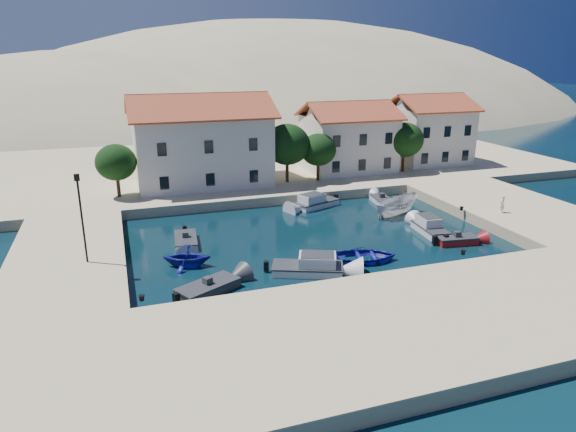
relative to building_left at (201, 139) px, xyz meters
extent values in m
plane|color=black|center=(6.00, -28.00, -5.94)|extent=(400.00, 400.00, 0.00)
cube|color=#C9B489|center=(6.00, -34.00, -5.44)|extent=(52.00, 12.00, 1.00)
cube|color=#C9B489|center=(26.50, -18.00, -5.44)|extent=(11.00, 20.00, 1.00)
cube|color=#C9B489|center=(-13.00, -18.00, -5.44)|extent=(8.00, 20.00, 1.00)
cube|color=#C9B489|center=(8.00, 10.00, -5.44)|extent=(80.00, 36.00, 1.00)
ellipsoid|color=tan|center=(-4.00, 82.00, -25.94)|extent=(198.00, 126.00, 72.00)
ellipsoid|color=tan|center=(41.00, 102.00, -30.94)|extent=(220.00, 176.00, 99.00)
cube|color=silver|center=(0.00, 0.00, -1.19)|extent=(14.00, 9.00, 7.50)
pyramid|color=#983822|center=(0.00, 0.00, 3.66)|extent=(14.70, 9.45, 2.20)
cube|color=silver|center=(18.00, 1.00, -1.69)|extent=(10.00, 8.00, 6.50)
pyramid|color=#983822|center=(18.00, 1.00, 2.46)|extent=(10.50, 8.40, 1.80)
cube|color=silver|center=(30.00, 2.00, -1.44)|extent=(9.00, 8.00, 7.00)
pyramid|color=#983822|center=(30.00, 2.00, 2.96)|extent=(9.45, 8.40, 1.80)
cylinder|color=#382314|center=(-9.00, -3.00, -3.69)|extent=(0.36, 0.36, 2.50)
ellipsoid|color=black|center=(-9.00, -3.00, -1.44)|extent=(4.00, 4.00, 3.60)
cylinder|color=#382314|center=(9.00, -2.50, -3.44)|extent=(0.36, 0.36, 3.00)
ellipsoid|color=black|center=(9.00, -2.50, -0.74)|extent=(5.00, 5.00, 4.50)
cylinder|color=#382314|center=(12.50, -3.00, -3.69)|extent=(0.36, 0.36, 2.50)
ellipsoid|color=black|center=(12.50, -3.00, -1.44)|extent=(4.00, 4.00, 3.60)
cylinder|color=#382314|center=(24.00, -2.00, -3.56)|extent=(0.36, 0.36, 2.75)
ellipsoid|color=black|center=(24.00, -2.00, -1.09)|extent=(4.60, 4.60, 4.14)
cylinder|color=black|center=(-11.50, -20.00, -1.94)|extent=(0.14, 0.14, 6.00)
cube|color=black|center=(-11.50, -20.00, 1.06)|extent=(0.35, 0.25, 0.45)
cylinder|color=black|center=(-8.30, -27.20, -4.79)|extent=(0.36, 0.36, 0.30)
cylinder|color=black|center=(14.00, -27.20, -4.79)|extent=(0.36, 0.36, 0.30)
cylinder|color=black|center=(20.70, -18.00, -4.79)|extent=(0.36, 0.36, 0.30)
cube|color=#2E2F33|center=(-4.11, -25.33, -5.69)|extent=(4.43, 3.49, 0.90)
cube|color=#2E2F33|center=(-4.11, -25.33, -5.36)|extent=(4.53, 3.57, 0.10)
cube|color=#2E2F33|center=(-4.11, -25.33, -5.14)|extent=(0.68, 0.68, 0.50)
cube|color=silver|center=(3.07, -24.57, -5.69)|extent=(5.26, 3.76, 0.90)
cube|color=#2E2F33|center=(3.07, -24.57, -5.36)|extent=(5.38, 3.84, 0.10)
cube|color=silver|center=(3.07, -24.57, -4.99)|extent=(3.04, 2.60, 0.90)
imported|color=navy|center=(7.80, -23.84, -5.94)|extent=(5.72, 4.67, 1.04)
cube|color=maroon|center=(16.62, -23.00, -5.69)|extent=(3.37, 1.86, 0.90)
cube|color=#2E2F33|center=(16.62, -23.00, -5.36)|extent=(3.45, 1.90, 0.10)
cube|color=#2E2F33|center=(16.62, -23.00, -5.14)|extent=(0.56, 0.56, 0.50)
cube|color=silver|center=(16.01, -20.24, -5.69)|extent=(2.18, 4.40, 0.90)
cube|color=#2E2F33|center=(16.01, -20.24, -5.36)|extent=(2.22, 4.51, 0.10)
cube|color=silver|center=(16.01, -20.24, -4.99)|extent=(1.70, 2.39, 0.90)
imported|color=silver|center=(15.83, -14.71, -5.94)|extent=(5.69, 3.49, 2.06)
cube|color=silver|center=(16.58, -10.52, -5.69)|extent=(2.00, 3.45, 0.90)
cube|color=#2E2F33|center=(16.58, -10.52, -5.36)|extent=(2.04, 3.53, 0.10)
cube|color=#2E2F33|center=(16.58, -10.52, -5.14)|extent=(0.57, 0.57, 0.50)
imported|color=navy|center=(-4.79, -20.60, -5.94)|extent=(4.18, 3.89, 1.80)
cube|color=silver|center=(-4.23, -16.06, -5.69)|extent=(2.10, 4.01, 0.90)
cube|color=#2E2F33|center=(-4.23, -16.06, -5.36)|extent=(2.14, 4.10, 0.10)
cube|color=#2E2F33|center=(-4.23, -16.06, -5.14)|extent=(0.55, 0.55, 0.50)
cube|color=silver|center=(9.74, -9.59, -5.69)|extent=(4.94, 3.41, 0.90)
cube|color=#2E2F33|center=(9.74, -9.59, -5.36)|extent=(5.05, 3.49, 0.10)
cube|color=silver|center=(9.74, -9.59, -4.99)|extent=(2.83, 2.38, 0.90)
imported|color=beige|center=(23.68, -19.76, -4.14)|extent=(0.69, 0.62, 1.58)
camera|label=1|loc=(-8.89, -55.56, 8.89)|focal=32.00mm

